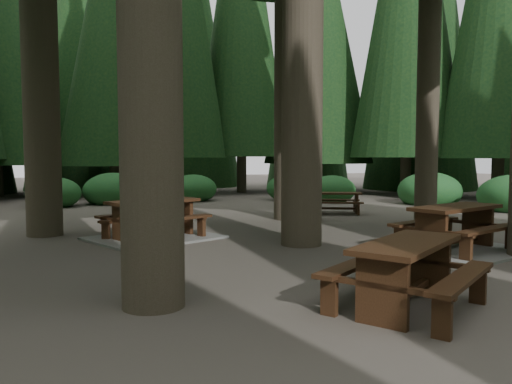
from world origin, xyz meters
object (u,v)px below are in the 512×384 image
object	(u,v)px
picnic_table_a	(455,235)
picnic_table_e	(407,264)
picnic_table_b	(141,214)
picnic_table_d	(337,199)
picnic_table_c	(154,225)

from	to	relation	value
picnic_table_a	picnic_table_e	world-z (taller)	picnic_table_a
picnic_table_b	picnic_table_d	distance (m)	7.09
picnic_table_c	picnic_table_e	xyz separation A→B (m)	(1.92, -6.29, 0.23)
picnic_table_a	picnic_table_c	bearing A→B (deg)	128.54
picnic_table_b	picnic_table_c	bearing A→B (deg)	-134.26
picnic_table_c	picnic_table_d	world-z (taller)	picnic_table_c
picnic_table_a	picnic_table_e	distance (m)	4.20
picnic_table_c	picnic_table_e	bearing A→B (deg)	-95.66
picnic_table_e	picnic_table_c	bearing A→B (deg)	74.75
picnic_table_a	picnic_table_c	size ratio (longest dim) A/B	0.97
picnic_table_c	picnic_table_e	world-z (taller)	picnic_table_c
picnic_table_b	picnic_table_e	distance (m)	7.11
picnic_table_e	picnic_table_d	bearing A→B (deg)	31.82
picnic_table_d	picnic_table_e	xyz separation A→B (m)	(-4.51, -9.25, 0.10)
picnic_table_d	picnic_table_e	bearing A→B (deg)	-89.98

